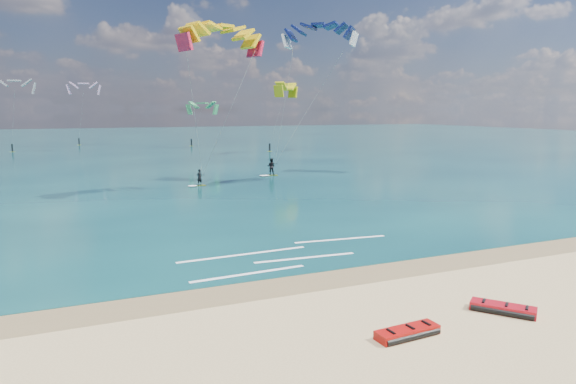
% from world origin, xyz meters
% --- Properties ---
extents(ground, '(320.00, 320.00, 0.00)m').
position_xyz_m(ground, '(0.00, 40.00, 0.00)').
color(ground, tan).
rests_on(ground, ground).
extents(wet_sand_strip, '(320.00, 2.40, 0.01)m').
position_xyz_m(wet_sand_strip, '(0.00, 3.00, 0.00)').
color(wet_sand_strip, brown).
rests_on(wet_sand_strip, ground).
extents(sea, '(320.00, 200.00, 0.04)m').
position_xyz_m(sea, '(0.00, 104.00, 0.02)').
color(sea, '#0A3139').
rests_on(sea, ground).
extents(packed_kite_left, '(2.52, 1.13, 0.36)m').
position_xyz_m(packed_kite_left, '(2.64, -3.22, 0.00)').
color(packed_kite_left, '#B40D09').
rests_on(packed_kite_left, ground).
extents(packed_kite_mid, '(2.34, 2.57, 0.37)m').
position_xyz_m(packed_kite_mid, '(7.14, -2.91, 0.00)').
color(packed_kite_mid, '#B50C18').
rests_on(packed_kite_mid, ground).
extents(kitesurfer_main, '(8.33, 7.27, 16.21)m').
position_xyz_m(kitesurfer_main, '(4.89, 30.37, 8.45)').
color(kitesurfer_main, '#B8C717').
rests_on(kitesurfer_main, sea).
extents(kitesurfer_far, '(9.98, 8.78, 17.57)m').
position_xyz_m(kitesurfer_far, '(15.48, 34.88, 9.18)').
color(kitesurfer_far, '#AED920').
rests_on(kitesurfer_far, sea).
extents(shoreline_foam, '(12.48, 4.58, 0.01)m').
position_xyz_m(shoreline_foam, '(2.52, 7.15, 0.04)').
color(shoreline_foam, white).
rests_on(shoreline_foam, ground).
extents(distant_kites, '(80.36, 38.36, 12.63)m').
position_xyz_m(distant_kites, '(-8.86, 82.07, 5.76)').
color(distant_kites, gold).
rests_on(distant_kites, ground).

